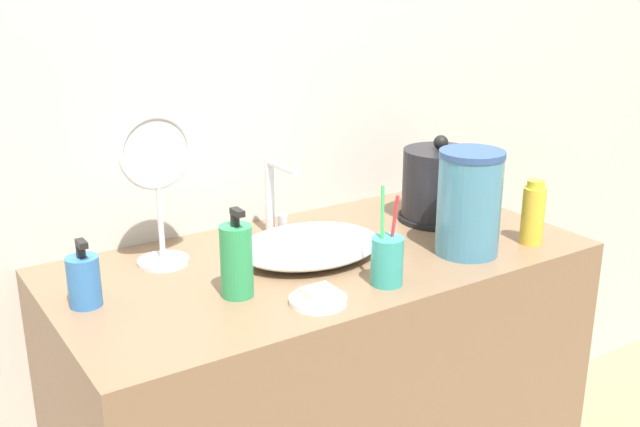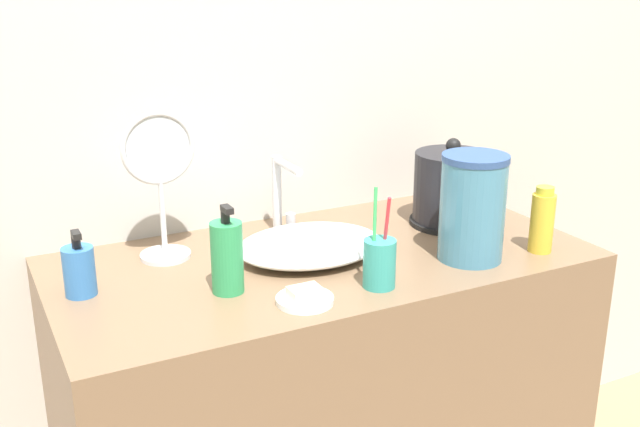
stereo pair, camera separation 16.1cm
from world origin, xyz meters
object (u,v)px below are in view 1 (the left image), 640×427
object	(u,v)px
mouthwash_bottle	(533,213)
faucet	(275,193)
toothbrush_cup	(387,260)
vanity_mirror	(158,182)
lotion_bottle	(84,280)
water_pitcher	(469,203)
shampoo_bottle	(237,260)
electric_kettle	(439,187)

from	to	relation	value
mouthwash_bottle	faucet	bearing A→B (deg)	141.62
faucet	toothbrush_cup	xyz separation A→B (m)	(0.04, -0.37, -0.05)
mouthwash_bottle	vanity_mirror	size ratio (longest dim) A/B	0.46
lotion_bottle	water_pitcher	bearing A→B (deg)	-13.55
lotion_bottle	water_pitcher	distance (m)	0.82
shampoo_bottle	vanity_mirror	xyz separation A→B (m)	(-0.06, 0.23, 0.11)
lotion_bottle	shampoo_bottle	distance (m)	0.29
electric_kettle	vanity_mirror	xyz separation A→B (m)	(-0.69, 0.10, 0.10)
electric_kettle	toothbrush_cup	world-z (taller)	electric_kettle
toothbrush_cup	mouthwash_bottle	size ratio (longest dim) A/B	1.35
faucet	electric_kettle	size ratio (longest dim) A/B	0.86
faucet	toothbrush_cup	size ratio (longest dim) A/B	0.92
electric_kettle	water_pitcher	world-z (taller)	water_pitcher
toothbrush_cup	lotion_bottle	distance (m)	0.58
faucet	lotion_bottle	bearing A→B (deg)	-163.97
shampoo_bottle	mouthwash_bottle	distance (m)	0.71
faucet	electric_kettle	world-z (taller)	electric_kettle
toothbrush_cup	water_pitcher	bearing A→B (deg)	8.77
lotion_bottle	mouthwash_bottle	bearing A→B (deg)	-13.34
vanity_mirror	faucet	bearing A→B (deg)	4.91
faucet	lotion_bottle	world-z (taller)	faucet
vanity_mirror	electric_kettle	bearing A→B (deg)	-8.26
faucet	mouthwash_bottle	world-z (taller)	faucet
vanity_mirror	water_pitcher	size ratio (longest dim) A/B	1.39
shampoo_bottle	vanity_mirror	size ratio (longest dim) A/B	0.55
faucet	shampoo_bottle	size ratio (longest dim) A/B	1.04
electric_kettle	shampoo_bottle	xyz separation A→B (m)	(-0.63, -0.13, -0.01)
faucet	lotion_bottle	xyz separation A→B (m)	(-0.49, -0.14, -0.05)
lotion_bottle	water_pitcher	world-z (taller)	water_pitcher
lotion_bottle	water_pitcher	xyz separation A→B (m)	(0.79, -0.19, 0.07)
mouthwash_bottle	water_pitcher	distance (m)	0.18
shampoo_bottle	water_pitcher	size ratio (longest dim) A/B	0.77
shampoo_bottle	mouthwash_bottle	bearing A→B (deg)	-9.04
toothbrush_cup	mouthwash_bottle	distance (m)	0.42
toothbrush_cup	mouthwash_bottle	bearing A→B (deg)	0.38
faucet	toothbrush_cup	bearing A→B (deg)	-83.34
electric_kettle	toothbrush_cup	xyz separation A→B (m)	(-0.35, -0.25, -0.03)
shampoo_bottle	vanity_mirror	distance (m)	0.26
electric_kettle	shampoo_bottle	size ratio (longest dim) A/B	1.21
electric_kettle	mouthwash_bottle	distance (m)	0.25
toothbrush_cup	lotion_bottle	bearing A→B (deg)	156.78
faucet	mouthwash_bottle	size ratio (longest dim) A/B	1.24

